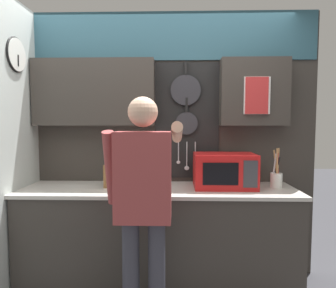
% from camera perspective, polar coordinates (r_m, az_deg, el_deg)
% --- Properties ---
extents(ground_plane, '(14.00, 14.00, 0.00)m').
position_cam_1_polar(ground_plane, '(2.99, -1.75, -25.68)').
color(ground_plane, '#38383D').
extents(base_cabinet_counter, '(2.39, 0.63, 0.91)m').
position_cam_1_polar(base_cabinet_counter, '(2.79, -1.77, -17.62)').
color(base_cabinet_counter, '#38332D').
rests_on(base_cabinet_counter, ground_plane).
extents(back_wall_unit, '(2.96, 0.23, 2.52)m').
position_cam_1_polar(back_wall_unit, '(2.88, -1.90, 4.26)').
color(back_wall_unit, '#38332D').
rests_on(back_wall_unit, ground_plane).
extents(microwave, '(0.53, 0.36, 0.30)m').
position_cam_1_polar(microwave, '(2.70, 10.68, -4.99)').
color(microwave, red).
rests_on(microwave, base_cabinet_counter).
extents(knife_block, '(0.12, 0.16, 0.29)m').
position_cam_1_polar(knife_block, '(2.73, -10.69, -5.81)').
color(knife_block, brown).
rests_on(knife_block, base_cabinet_counter).
extents(utensil_crock, '(0.10, 0.10, 0.35)m').
position_cam_1_polar(utensil_crock, '(2.81, 19.94, -5.98)').
color(utensil_crock, white).
rests_on(utensil_crock, base_cabinet_counter).
extents(person, '(0.54, 0.65, 1.66)m').
position_cam_1_polar(person, '(2.09, -4.68, -9.68)').
color(person, '#383842').
rests_on(person, ground_plane).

